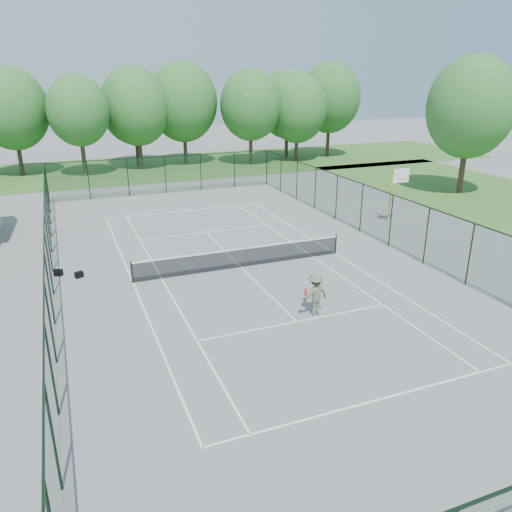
# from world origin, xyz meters

# --- Properties ---
(ground) EXTENTS (140.00, 140.00, 0.00)m
(ground) POSITION_xyz_m (0.00, 0.00, 0.00)
(ground) COLOR gray
(ground) RESTS_ON ground
(grass_far) EXTENTS (80.00, 16.00, 0.01)m
(grass_far) POSITION_xyz_m (0.00, 30.00, 0.01)
(grass_far) COLOR #3F712A
(grass_far) RESTS_ON ground
(court_lines) EXTENTS (11.05, 23.85, 0.01)m
(court_lines) POSITION_xyz_m (0.00, 0.00, 0.00)
(court_lines) COLOR white
(court_lines) RESTS_ON ground
(tennis_net) EXTENTS (11.08, 0.08, 1.10)m
(tennis_net) POSITION_xyz_m (0.00, 0.00, 0.58)
(tennis_net) COLOR black
(tennis_net) RESTS_ON ground
(fence_enclosure) EXTENTS (18.05, 36.05, 3.02)m
(fence_enclosure) POSITION_xyz_m (0.00, 0.00, 1.56)
(fence_enclosure) COLOR #15361D
(fence_enclosure) RESTS_ON ground
(tree_line_far) EXTENTS (39.40, 6.40, 9.70)m
(tree_line_far) POSITION_xyz_m (0.00, 30.00, 5.99)
(tree_line_far) COLOR #453125
(tree_line_far) RESTS_ON ground
(basketball_goal) EXTENTS (1.20, 1.43, 3.65)m
(basketball_goal) POSITION_xyz_m (12.15, 3.90, 2.57)
(basketball_goal) COLOR gold
(basketball_goal) RESTS_ON ground
(tree_side) EXTENTS (6.81, 6.81, 10.78)m
(tree_side) POSITION_xyz_m (22.58, 9.15, 6.80)
(tree_side) COLOR #453125
(tree_side) RESTS_ON ground
(sports_bag_a) EXTENTS (0.46, 0.37, 0.32)m
(sports_bag_a) POSITION_xyz_m (-8.73, 2.28, 0.16)
(sports_bag_a) COLOR black
(sports_bag_a) RESTS_ON ground
(sports_bag_b) EXTENTS (0.44, 0.36, 0.30)m
(sports_bag_b) POSITION_xyz_m (-7.80, 1.65, 0.15)
(sports_bag_b) COLOR black
(sports_bag_b) RESTS_ON ground
(tennis_player) EXTENTS (1.82, 0.93, 1.79)m
(tennis_player) POSITION_xyz_m (0.99, -6.04, 0.90)
(tennis_player) COLOR #616649
(tennis_player) RESTS_ON ground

